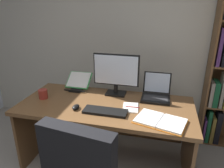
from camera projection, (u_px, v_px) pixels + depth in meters
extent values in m
cube|color=beige|center=(129.00, 38.00, 2.84)|extent=(4.98, 0.12, 2.55)
cube|color=brown|center=(106.00, 106.00, 2.19)|extent=(1.78, 0.81, 0.04)
cube|color=brown|center=(37.00, 126.00, 2.52)|extent=(0.03, 0.75, 0.70)
cube|color=brown|center=(188.00, 148.00, 2.13)|extent=(0.03, 0.75, 0.70)
cube|color=brown|center=(114.00, 116.00, 2.65)|extent=(1.66, 0.03, 0.49)
cube|color=brown|center=(210.00, 65.00, 2.50)|extent=(0.02, 0.26, 2.06)
cube|color=#512D66|center=(203.00, 128.00, 2.77)|extent=(0.03, 0.19, 0.32)
cube|color=#195633|center=(208.00, 125.00, 2.74)|extent=(0.04, 0.18, 0.44)
cube|color=olive|center=(212.00, 128.00, 2.74)|extent=(0.04, 0.18, 0.36)
cube|color=black|center=(217.00, 126.00, 2.71)|extent=(0.06, 0.17, 0.44)
cube|color=gray|center=(210.00, 93.00, 2.60)|extent=(0.04, 0.21, 0.31)
cube|color=#195633|center=(215.00, 93.00, 2.59)|extent=(0.06, 0.21, 0.31)
cube|color=gray|center=(222.00, 90.00, 2.53)|extent=(0.04, 0.17, 0.43)
cube|color=#512D66|center=(219.00, 47.00, 2.39)|extent=(0.04, 0.19, 0.43)
cube|color=black|center=(223.00, 54.00, 2.39)|extent=(0.04, 0.16, 0.27)
cube|color=black|center=(116.00, 93.00, 2.42)|extent=(0.22, 0.16, 0.02)
cylinder|color=black|center=(116.00, 89.00, 2.40)|extent=(0.04, 0.04, 0.09)
cube|color=black|center=(116.00, 70.00, 2.32)|extent=(0.51, 0.02, 0.36)
cube|color=silver|center=(116.00, 70.00, 2.31)|extent=(0.48, 0.00, 0.33)
cube|color=black|center=(155.00, 99.00, 2.28)|extent=(0.30, 0.25, 0.02)
cube|color=#2D2D30|center=(155.00, 98.00, 2.26)|extent=(0.26, 0.14, 0.00)
cube|color=black|center=(157.00, 83.00, 2.38)|extent=(0.30, 0.08, 0.23)
cube|color=silver|center=(157.00, 83.00, 2.38)|extent=(0.27, 0.06, 0.20)
cube|color=black|center=(105.00, 111.00, 2.01)|extent=(0.42, 0.15, 0.02)
ellipsoid|color=black|center=(76.00, 107.00, 2.08)|extent=(0.06, 0.10, 0.04)
cube|color=black|center=(76.00, 90.00, 2.51)|extent=(0.14, 0.12, 0.01)
cube|color=black|center=(74.00, 91.00, 2.46)|extent=(0.26, 0.01, 0.01)
cube|color=green|center=(79.00, 80.00, 2.57)|extent=(0.28, 0.21, 0.15)
cube|color=white|center=(79.00, 80.00, 2.56)|extent=(0.26, 0.19, 0.13)
cube|color=orange|center=(149.00, 119.00, 1.90)|extent=(0.28, 0.32, 0.01)
cube|color=orange|center=(173.00, 125.00, 1.80)|extent=(0.28, 0.32, 0.01)
cube|color=white|center=(149.00, 117.00, 1.90)|extent=(0.26, 0.31, 0.02)
cube|color=white|center=(173.00, 124.00, 1.80)|extent=(0.26, 0.31, 0.02)
cylinder|color=#B7B7BC|center=(160.00, 121.00, 1.85)|extent=(0.09, 0.25, 0.02)
cube|color=white|center=(131.00, 107.00, 2.10)|extent=(0.18, 0.23, 0.01)
cylinder|color=maroon|center=(133.00, 107.00, 2.09)|extent=(0.14, 0.02, 0.01)
cylinder|color=maroon|center=(43.00, 94.00, 2.30)|extent=(0.10, 0.10, 0.10)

